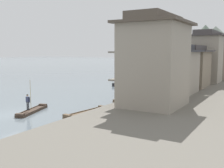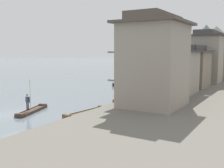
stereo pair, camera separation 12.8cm
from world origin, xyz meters
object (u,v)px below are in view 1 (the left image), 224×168
at_px(boatman_person, 28,100).
at_px(boat_moored_far, 128,85).
at_px(house_waterfront_tall, 192,66).
at_px(house_waterfront_far, 212,56).
at_px(boat_midriver_upstream, 145,92).
at_px(house_waterfront_narrow, 205,57).
at_px(boat_moored_second, 182,80).
at_px(boat_moored_nearest, 197,75).
at_px(boat_moored_third, 167,86).
at_px(stone_bridge, 188,61).
at_px(boat_foreground_poled, 32,111).
at_px(boat_midriver_drifting, 129,98).
at_px(house_waterfront_second, 175,70).
at_px(boat_upstream_distant, 86,113).
at_px(house_waterfront_nearest, 154,62).

xyz_separation_m(boatman_person, boat_moored_far, (-1.23, 23.54, -1.22)).
relative_size(house_waterfront_tall, house_waterfront_far, 0.79).
xyz_separation_m(boat_midriver_upstream, house_waterfront_narrow, (5.88, 11.54, 4.99)).
bearing_deg(house_waterfront_narrow, boat_midriver_upstream, -116.98).
distance_m(boatman_person, boat_moored_second, 38.14).
bearing_deg(house_waterfront_tall, house_waterfront_far, 88.76).
relative_size(boatman_person, boat_moored_nearest, 0.70).
height_order(boat_moored_third, house_waterfront_tall, house_waterfront_tall).
bearing_deg(stone_bridge, boat_foreground_poled, -89.29).
xyz_separation_m(boatman_person, house_waterfront_narrow, (10.54, 29.31, 3.81)).
xyz_separation_m(boat_midriver_drifting, house_waterfront_second, (5.01, 2.64, 3.65)).
height_order(boat_upstream_distant, house_waterfront_far, house_waterfront_far).
relative_size(boat_upstream_distant, house_waterfront_second, 0.65).
xyz_separation_m(boat_midriver_drifting, boat_midriver_upstream, (-0.49, 6.05, -0.02)).
height_order(boatman_person, boat_moored_third, boatman_person).
distance_m(boat_moored_second, stone_bridge, 24.46).
bearing_deg(house_waterfront_narrow, boat_moored_third, -150.11).
relative_size(boat_midriver_drifting, boat_midriver_upstream, 1.27).
relative_size(boat_moored_nearest, house_waterfront_narrow, 0.50).
xyz_separation_m(boat_foreground_poled, boat_moored_third, (5.30, 25.35, 0.13)).
bearing_deg(boat_moored_second, house_waterfront_far, -20.78).
distance_m(boat_upstream_distant, house_waterfront_far, 33.62).
xyz_separation_m(house_waterfront_second, house_waterfront_tall, (0.02, 8.09, 0.01)).
bearing_deg(house_waterfront_second, stone_bridge, 103.35).
bearing_deg(boat_moored_third, house_waterfront_narrow, 29.89).
relative_size(boat_upstream_distant, house_waterfront_tall, 0.78).
xyz_separation_m(boat_midriver_drifting, house_waterfront_narrow, (5.39, 17.60, 4.96)).
height_order(boat_moored_second, house_waterfront_tall, house_waterfront_tall).
bearing_deg(boat_moored_far, boat_midriver_drifting, -61.66).
height_order(boat_moored_far, boat_midriver_upstream, boat_midriver_upstream).
bearing_deg(boat_midriver_drifting, house_waterfront_second, 27.80).
xyz_separation_m(boat_foreground_poled, house_waterfront_narrow, (10.84, 28.53, 5.08)).
xyz_separation_m(boat_moored_third, house_waterfront_far, (5.46, 9.39, 4.93)).
height_order(boat_moored_second, stone_bridge, stone_bridge).
relative_size(boat_moored_nearest, boat_upstream_distant, 0.81).
distance_m(boatman_person, house_waterfront_second, 17.77).
distance_m(boat_foreground_poled, boat_midriver_upstream, 17.69).
bearing_deg(boatman_person, house_waterfront_second, 54.71).
height_order(boat_moored_nearest, house_waterfront_narrow, house_waterfront_narrow).
relative_size(boat_foreground_poled, boat_midriver_upstream, 1.28).
bearing_deg(boat_moored_nearest, boat_moored_far, -102.70).
bearing_deg(stone_bridge, boatman_person, -89.03).
relative_size(boat_moored_nearest, house_waterfront_second, 0.53).
height_order(boat_midriver_drifting, house_waterfront_nearest, house_waterfront_nearest).
bearing_deg(boat_moored_far, stone_bridge, 89.73).
xyz_separation_m(boat_moored_nearest, boat_moored_far, (-5.88, -26.09, -0.03)).
relative_size(boat_moored_third, boat_midriver_drifting, 0.78).
relative_size(boat_midriver_drifting, house_waterfront_narrow, 0.58).
height_order(boat_foreground_poled, house_waterfront_nearest, house_waterfront_nearest).
height_order(boat_foreground_poled, boatman_person, boatman_person).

